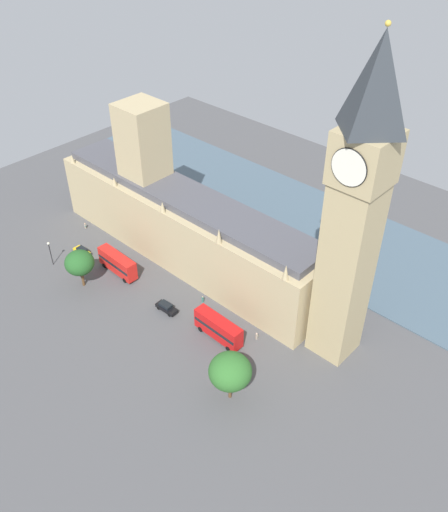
# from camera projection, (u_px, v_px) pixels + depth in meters

# --- Properties ---
(ground_plane) EXTENTS (139.63, 139.63, 0.00)m
(ground_plane) POSITION_uv_depth(u_px,v_px,m) (182.00, 260.00, 122.29)
(ground_plane) COLOR #4C4C4F
(river_thames) EXTENTS (31.89, 125.67, 0.25)m
(river_thames) POSITION_uv_depth(u_px,v_px,m) (268.00, 207.00, 139.95)
(river_thames) COLOR #475B6B
(river_thames) RESTS_ON ground
(parliament_building) EXTENTS (13.81, 69.63, 32.65)m
(parliament_building) POSITION_uv_depth(u_px,v_px,m) (181.00, 220.00, 118.78)
(parliament_building) COLOR tan
(parliament_building) RESTS_ON ground
(clock_tower) EXTENTS (8.32, 8.32, 57.60)m
(clock_tower) POSITION_uv_depth(u_px,v_px,m) (355.00, 211.00, 83.49)
(clock_tower) COLOR tan
(clock_tower) RESTS_ON ground
(car_yellow_cab_opposite_hall) EXTENTS (1.93, 4.37, 1.74)m
(car_yellow_cab_opposite_hall) POSITION_uv_depth(u_px,v_px,m) (82.00, 251.00, 123.56)
(car_yellow_cab_opposite_hall) COLOR gold
(car_yellow_cab_opposite_hall) RESTS_ON ground
(double_decker_bus_under_trees) EXTENTS (2.86, 10.56, 4.75)m
(double_decker_bus_under_trees) POSITION_uv_depth(u_px,v_px,m) (118.00, 263.00, 117.29)
(double_decker_bus_under_trees) COLOR red
(double_decker_bus_under_trees) RESTS_ON ground
(car_black_trailing) EXTENTS (2.05, 4.85, 1.74)m
(car_black_trailing) POSITION_uv_depth(u_px,v_px,m) (166.00, 307.00, 108.69)
(car_black_trailing) COLOR black
(car_black_trailing) RESTS_ON ground
(double_decker_bus_by_river_gate) EXTENTS (2.82, 10.55, 4.75)m
(double_decker_bus_by_river_gate) POSITION_uv_depth(u_px,v_px,m) (218.00, 328.00, 101.68)
(double_decker_bus_by_river_gate) COLOR red
(double_decker_bus_by_river_gate) RESTS_ON ground
(pedestrian_far_end) EXTENTS (0.59, 0.64, 1.52)m
(pedestrian_far_end) POSITION_uv_depth(u_px,v_px,m) (203.00, 299.00, 110.84)
(pedestrian_far_end) COLOR #336B60
(pedestrian_far_end) RESTS_ON ground
(pedestrian_corner) EXTENTS (0.65, 0.66, 1.58)m
(pedestrian_corner) POSITION_uv_depth(u_px,v_px,m) (257.00, 336.00, 102.57)
(pedestrian_corner) COLOR gray
(pedestrian_corner) RESTS_ON ground
(pedestrian_kerbside) EXTENTS (0.51, 0.60, 1.51)m
(pedestrian_kerbside) POSITION_uv_depth(u_px,v_px,m) (85.00, 226.00, 132.01)
(pedestrian_kerbside) COLOR gray
(pedestrian_kerbside) RESTS_ON ground
(plane_tree_near_tower) EXTENTS (7.19, 7.19, 9.49)m
(plane_tree_near_tower) POSITION_uv_depth(u_px,v_px,m) (230.00, 371.00, 88.42)
(plane_tree_near_tower) COLOR brown
(plane_tree_near_tower) RESTS_ON ground
(plane_tree_leading) EXTENTS (6.10, 6.10, 8.60)m
(plane_tree_leading) POSITION_uv_depth(u_px,v_px,m) (79.00, 263.00, 111.87)
(plane_tree_leading) COLOR brown
(plane_tree_leading) RESTS_ON ground
(street_lamp_midblock) EXTENTS (0.56, 0.56, 6.05)m
(street_lamp_midblock) POSITION_uv_depth(u_px,v_px,m) (50.00, 249.00, 118.55)
(street_lamp_midblock) COLOR black
(street_lamp_midblock) RESTS_ON ground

